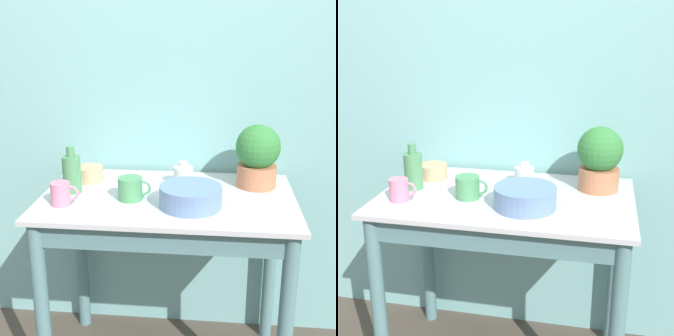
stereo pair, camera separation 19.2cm
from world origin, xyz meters
TOP-DOWN VIEW (x-y plane):
  - wall_back at (0.00, 0.71)m, footprint 6.00×0.05m
  - counter_table at (0.00, 0.30)m, footprint 1.05×0.65m
  - potted_plant at (0.37, 0.48)m, footprint 0.19×0.19m
  - bowl_wash_large at (0.10, 0.21)m, footprint 0.25×0.25m
  - bottle_tall at (-0.41, 0.33)m, footprint 0.08×0.08m
  - bottle_short at (0.05, 0.47)m, footprint 0.09×0.09m
  - mug_green at (-0.15, 0.27)m, footprint 0.14×0.10m
  - mug_pink at (-0.41, 0.18)m, footprint 0.11×0.08m
  - bowl_small_tan at (-0.38, 0.48)m, footprint 0.13×0.13m

SIDE VIEW (x-z plane):
  - counter_table at x=0.00m, z-range 0.23..1.09m
  - bowl_small_tan at x=-0.38m, z-range 0.86..0.92m
  - bowl_wash_large at x=0.10m, z-range 0.86..0.94m
  - bottle_short at x=0.05m, z-range 0.85..0.96m
  - mug_pink at x=-0.41m, z-range 0.86..0.95m
  - mug_green at x=-0.15m, z-range 0.86..0.95m
  - bottle_tall at x=-0.41m, z-range 0.84..1.04m
  - potted_plant at x=0.37m, z-range 0.86..1.14m
  - wall_back at x=0.00m, z-range 0.00..2.40m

